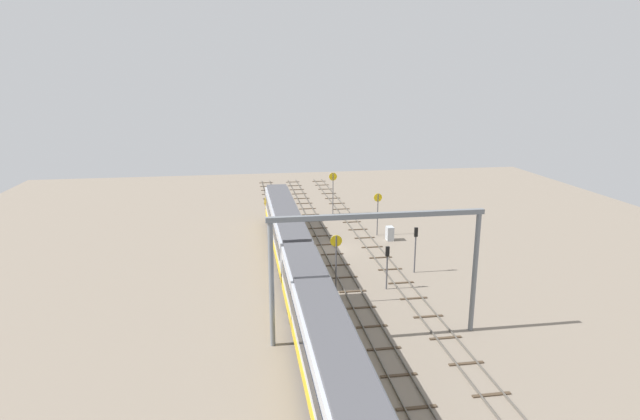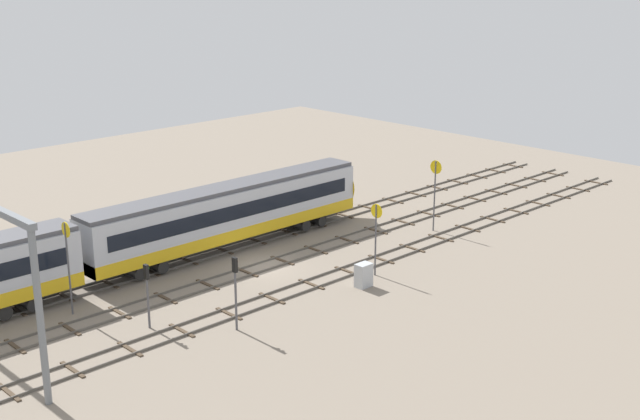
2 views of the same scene
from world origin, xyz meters
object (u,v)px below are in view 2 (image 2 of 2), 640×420
speed_sign_far_trackside (68,255)px  relay_cabinet (364,275)px  speed_sign_near_foreground (376,228)px  signal_light_trackside_approach (236,283)px  train (86,252)px  signal_light_trackside_departure (147,286)px  speed_sign_mid_trackside (435,184)px

speed_sign_far_trackside → relay_cabinet: (16.18, -9.42, -3.04)m
speed_sign_near_foreground → signal_light_trackside_approach: (-12.52, -0.35, -0.42)m
train → signal_light_trackside_departure: 7.94m
speed_sign_near_foreground → signal_light_trackside_departure: size_ratio=1.28×
signal_light_trackside_departure → relay_cabinet: signal_light_trackside_departure is taller
speed_sign_near_foreground → relay_cabinet: size_ratio=3.14×
speed_sign_near_foreground → speed_sign_far_trackside: bearing=155.2°
signal_light_trackside_approach → speed_sign_far_trackside: bearing=123.4°
train → speed_sign_far_trackside: size_ratio=8.47×
speed_sign_mid_trackside → signal_light_trackside_departure: bearing=179.9°
speed_sign_mid_trackside → speed_sign_far_trackside: 29.56m
speed_sign_near_foreground → speed_sign_mid_trackside: bearing=17.7°
train → speed_sign_near_foreground: size_ratio=9.83×
speed_sign_far_trackside → signal_light_trackside_approach: (5.83, -8.84, -0.89)m
signal_light_trackside_approach → relay_cabinet: bearing=-3.2°
speed_sign_mid_trackside → train: bearing=163.2°
speed_sign_mid_trackside → signal_light_trackside_approach: (-23.30, -3.78, -0.92)m
speed_sign_mid_trackside → signal_light_trackside_departure: 26.87m
signal_light_trackside_approach → speed_sign_near_foreground: bearing=1.6°
train → signal_light_trackside_approach: train is taller
speed_sign_far_trackside → relay_cabinet: bearing=-30.2°
signal_light_trackside_departure → signal_light_trackside_approach: bearing=-47.1°
speed_sign_mid_trackside → relay_cabinet: speed_sign_mid_trackside is taller
speed_sign_mid_trackside → relay_cabinet: size_ratio=3.56×
speed_sign_mid_trackside → relay_cabinet: bearing=-161.4°
train → signal_light_trackside_departure: bearing=-93.1°
train → speed_sign_far_trackside: (-2.71, -2.90, 1.20)m
signal_light_trackside_approach → signal_light_trackside_departure: signal_light_trackside_approach is taller
relay_cabinet → speed_sign_mid_trackside: bearing=18.6°
train → signal_light_trackside_approach: size_ratio=11.12×
speed_sign_near_foreground → train: bearing=143.9°
train → speed_sign_near_foreground: bearing=-36.1°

